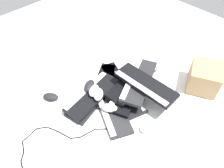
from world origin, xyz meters
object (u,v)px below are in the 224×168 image
(mouse_3, at_px, (51,97))
(mouse_0, at_px, (109,108))
(mouse_4, at_px, (89,86))
(keyboard_3, at_px, (123,93))
(keyboard_9, at_px, (92,95))
(keyboard_8, at_px, (145,84))
(keyboard_0, at_px, (99,84))
(keyboard_2, at_px, (111,109))
(keyboard_1, at_px, (92,97))
(mouse_1, at_px, (147,127))
(mouse_5, at_px, (98,94))
(keyboard_4, at_px, (121,82))
(mouse_2, at_px, (94,91))
(keyboard_5, at_px, (128,90))
(cardboard_box, at_px, (204,77))
(keyboard_6, at_px, (133,82))
(keyboard_7, at_px, (139,81))

(mouse_3, bearing_deg, mouse_0, -4.14)
(mouse_4, bearing_deg, keyboard_3, 103.08)
(keyboard_9, bearing_deg, keyboard_8, -132.11)
(keyboard_0, xyz_separation_m, keyboard_8, (-0.30, -0.15, 0.12))
(keyboard_2, xyz_separation_m, mouse_3, (0.37, 0.24, 0.01))
(keyboard_9, height_order, mouse_0, mouse_0)
(mouse_3, bearing_deg, mouse_4, 22.53)
(keyboard_1, bearing_deg, keyboard_3, -123.37)
(mouse_1, xyz_separation_m, mouse_5, (0.37, 0.07, 0.06))
(keyboard_2, xyz_separation_m, keyboard_4, (0.12, -0.22, 0.00))
(mouse_1, xyz_separation_m, mouse_2, (0.42, 0.07, 0.06))
(mouse_4, bearing_deg, keyboard_8, 99.60)
(mouse_5, bearing_deg, keyboard_0, 3.21)
(keyboard_3, bearing_deg, keyboard_9, 56.75)
(mouse_3, bearing_deg, keyboard_5, 16.23)
(keyboard_0, bearing_deg, cardboard_box, -134.74)
(keyboard_8, relative_size, mouse_2, 4.04)
(keyboard_1, relative_size, mouse_5, 4.22)
(keyboard_3, xyz_separation_m, keyboard_6, (-0.01, -0.08, 0.06))
(keyboard_5, xyz_separation_m, keyboard_7, (-0.03, -0.08, 0.06))
(keyboard_6, distance_m, mouse_1, 0.35)
(keyboard_4, xyz_separation_m, mouse_2, (0.03, 0.24, 0.07))
(keyboard_9, height_order, mouse_2, mouse_2)
(keyboard_2, distance_m, keyboard_4, 0.26)
(keyboard_0, xyz_separation_m, mouse_1, (-0.48, 0.03, 0.01))
(keyboard_8, relative_size, mouse_5, 4.04)
(keyboard_2, relative_size, mouse_5, 4.19)
(mouse_1, bearing_deg, keyboard_4, -105.99)
(keyboard_3, xyz_separation_m, mouse_2, (0.12, 0.17, 0.07))
(keyboard_2, distance_m, keyboard_8, 0.28)
(mouse_2, relative_size, mouse_4, 1.00)
(keyboard_6, height_order, keyboard_8, keyboard_8)
(mouse_4, relative_size, mouse_5, 1.00)
(mouse_3, distance_m, mouse_4, 0.28)
(keyboard_5, height_order, mouse_2, mouse_2)
(mouse_4, bearing_deg, keyboard_0, 154.77)
(keyboard_8, height_order, mouse_5, keyboard_8)
(keyboard_5, xyz_separation_m, mouse_2, (0.14, 0.19, 0.04))
(keyboard_4, bearing_deg, cardboard_box, -136.78)
(keyboard_6, height_order, cardboard_box, cardboard_box)
(keyboard_9, bearing_deg, keyboard_0, -63.48)
(mouse_5, bearing_deg, keyboard_8, -80.15)
(keyboard_2, height_order, mouse_0, mouse_0)
(keyboard_6, relative_size, mouse_0, 4.16)
(keyboard_0, height_order, mouse_5, mouse_5)
(mouse_0, bearing_deg, keyboard_2, -110.74)
(keyboard_2, distance_m, keyboard_5, 0.19)
(keyboard_3, height_order, mouse_5, mouse_5)
(keyboard_4, bearing_deg, keyboard_5, 157.76)
(keyboard_2, relative_size, mouse_1, 4.19)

